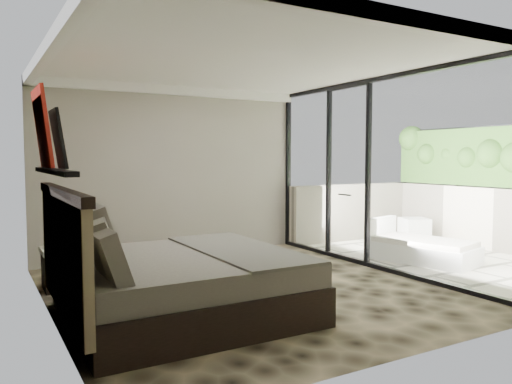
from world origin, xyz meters
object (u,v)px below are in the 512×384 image
table_lamp (61,214)px  lounger (419,249)px  nightstand (64,268)px  ottoman (414,230)px  bed (173,281)px

table_lamp → lounger: size_ratio=0.37×
nightstand → lounger: (5.17, -1.02, -0.06)m
nightstand → ottoman: bearing=-9.7°
bed → table_lamp: (-0.82, 1.70, 0.56)m
nightstand → table_lamp: bearing=-127.2°
bed → table_lamp: bearing=115.7°
nightstand → bed: bearing=-76.8°
nightstand → lounger: size_ratio=0.29×
ottoman → lounger: size_ratio=0.27×
bed → ottoman: bed is taller
table_lamp → ottoman: table_lamp is taller
bed → lounger: size_ratio=1.32×
bed → lounger: (4.37, 0.71, -0.18)m
table_lamp → lounger: (5.19, -0.99, -0.74)m
bed → nightstand: size_ratio=4.58×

